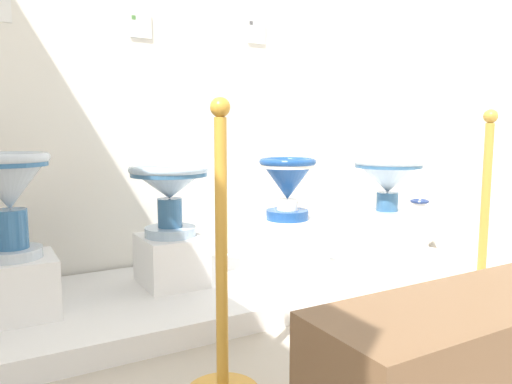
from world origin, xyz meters
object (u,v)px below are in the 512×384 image
at_px(plinth_block_central_ornate, 171,260).
at_px(info_placard_third, 256,31).
at_px(stanchion_post_near_right, 482,265).
at_px(museum_bench, 468,364).
at_px(antique_toilet_rightmost, 388,177).
at_px(plinth_block_rightmost, 386,236).
at_px(plinth_block_tall_cobalt, 15,287).
at_px(antique_toilet_tall_cobalt, 8,187).
at_px(stanchion_post_near_left, 222,310).
at_px(plinth_block_squat_floral, 287,242).
at_px(info_placard_second, 140,26).
at_px(antique_toilet_central_ornate, 169,185).
at_px(decorative_vase_spare, 418,229).
at_px(antique_toilet_squat_floral, 288,181).

xyz_separation_m(plinth_block_central_ornate, info_placard_third, (0.74, 0.42, 1.28)).
bearing_deg(stanchion_post_near_right, museum_bench, -146.44).
xyz_separation_m(antique_toilet_rightmost, info_placard_third, (-0.65, 0.52, 0.91)).
bearing_deg(plinth_block_rightmost, plinth_block_tall_cobalt, 179.87).
xyz_separation_m(plinth_block_tall_cobalt, info_placard_third, (1.47, 0.51, 1.27)).
height_order(antique_toilet_tall_cobalt, plinth_block_rightmost, antique_toilet_tall_cobalt).
xyz_separation_m(antique_toilet_tall_cobalt, plinth_block_rightmost, (2.12, -0.00, -0.44)).
bearing_deg(info_placard_third, stanchion_post_near_left, -123.70).
bearing_deg(plinth_block_tall_cobalt, plinth_block_central_ornate, 7.59).
bearing_deg(plinth_block_rightmost, plinth_block_squat_floral, 170.50).
bearing_deg(stanchion_post_near_left, plinth_block_central_ornate, 80.15).
height_order(stanchion_post_near_left, museum_bench, stanchion_post_near_left).
distance_m(plinth_block_central_ornate, info_placard_second, 1.30).
bearing_deg(antique_toilet_tall_cobalt, plinth_block_squat_floral, 4.30).
distance_m(plinth_block_rightmost, antique_toilet_rightmost, 0.38).
relative_size(antique_toilet_tall_cobalt, info_placard_third, 2.90).
xyz_separation_m(antique_toilet_central_ornate, plinth_block_squat_floral, (0.72, 0.01, -0.37)).
bearing_deg(plinth_block_rightmost, stanchion_post_near_right, -104.65).
bearing_deg(decorative_vase_spare, antique_toilet_central_ornate, -175.55).
bearing_deg(plinth_block_squat_floral, plinth_block_tall_cobalt, -175.70).
relative_size(plinth_block_rightmost, decorative_vase_spare, 0.99).
height_order(antique_toilet_tall_cobalt, plinth_block_central_ornate, antique_toilet_tall_cobalt).
relative_size(plinth_block_central_ornate, info_placard_second, 2.65).
distance_m(antique_toilet_central_ornate, info_placard_third, 1.23).
xyz_separation_m(plinth_block_tall_cobalt, stanchion_post_near_right, (1.90, -0.84, 0.04)).
xyz_separation_m(antique_toilet_tall_cobalt, antique_toilet_squat_floral, (1.44, 0.11, -0.06)).
relative_size(antique_toilet_central_ornate, antique_toilet_squat_floral, 1.12).
bearing_deg(info_placard_second, plinth_block_squat_floral, -29.54).
distance_m(plinth_block_squat_floral, decorative_vase_spare, 1.27).
height_order(stanchion_post_near_left, stanchion_post_near_right, stanchion_post_near_left).
bearing_deg(plinth_block_squat_floral, plinth_block_central_ornate, -179.05).
bearing_deg(plinth_block_central_ornate, plinth_block_tall_cobalt, -172.41).
xyz_separation_m(info_placard_third, museum_bench, (-0.35, -1.87, -1.30)).
height_order(plinth_block_squat_floral, info_placard_second, info_placard_second).
bearing_deg(plinth_block_central_ornate, plinth_block_squat_floral, 0.95).
relative_size(antique_toilet_central_ornate, decorative_vase_spare, 1.05).
height_order(antique_toilet_tall_cobalt, stanchion_post_near_right, stanchion_post_near_right).
bearing_deg(plinth_block_tall_cobalt, plinth_block_rightmost, -0.13).
distance_m(plinth_block_tall_cobalt, info_placard_third, 2.01).
height_order(plinth_block_tall_cobalt, plinth_block_squat_floral, plinth_block_squat_floral).
relative_size(antique_toilet_squat_floral, info_placard_third, 2.35).
distance_m(info_placard_third, stanchion_post_near_left, 2.03).
xyz_separation_m(antique_toilet_central_ornate, info_placard_third, (0.74, 0.42, 0.89)).
relative_size(info_placard_second, info_placard_third, 0.86).
distance_m(antique_toilet_tall_cobalt, decorative_vase_spare, 2.76).
height_order(antique_toilet_rightmost, stanchion_post_near_left, stanchion_post_near_left).
relative_size(antique_toilet_squat_floral, stanchion_post_near_left, 0.36).
relative_size(plinth_block_central_ornate, museum_bench, 0.34).
bearing_deg(stanchion_post_near_left, museum_bench, -42.60).
bearing_deg(info_placard_third, plinth_block_central_ornate, -150.64).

